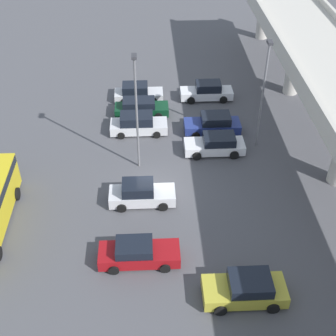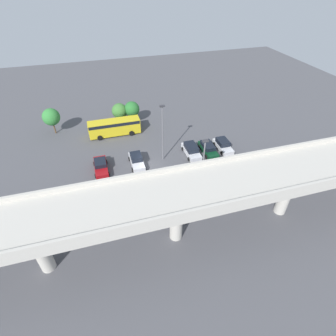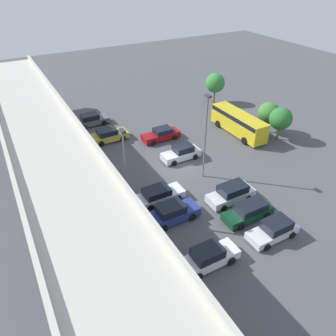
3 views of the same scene
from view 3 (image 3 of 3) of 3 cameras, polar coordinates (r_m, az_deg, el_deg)
The scene contains 18 objects.
ground_plane at distance 36.25m, azimuth 2.32°, elevation 0.07°, with size 114.66×114.66×0.00m, color #4C4C51.
highway_overpass at distance 29.41m, azimuth -20.17°, elevation 2.97°, with size 54.89×6.52×7.45m.
parked_car_0 at distance 25.61m, azimuth 7.05°, elevation -15.15°, with size 1.97×4.82×1.67m.
parked_car_1 at distance 30.05m, azimuth 13.87°, elevation -7.35°, with size 2.00×4.70×1.52m.
parked_car_2 at distance 29.00m, azimuth 0.80°, elevation -7.76°, with size 2.12×4.64×1.69m.
parked_car_3 at distance 31.02m, azimuth -1.57°, elevation -4.72°, with size 2.08×4.70×1.56m.
parked_car_4 at distance 37.46m, azimuth 2.36°, elevation 2.64°, with size 2.01×4.52×1.68m.
parked_car_5 at distance 41.59m, azimuth -1.18°, elevation 5.86°, with size 2.05×4.84×1.50m.
parked_car_6 at distance 41.97m, azimuth -10.29°, elevation 5.67°, with size 2.25×4.60×1.61m.
parked_car_7 at distance 46.54m, azimuth -13.25°, elevation 8.14°, with size 2.13×4.71×1.61m.
parked_car_8 at distance 28.87m, azimuth 17.94°, elevation -10.20°, with size 2.04×4.46×1.56m.
parked_car_9 at distance 31.68m, azimuth 10.96°, elevation -4.37°, with size 2.09×4.73×1.68m.
shuttle_bus at distance 43.70m, azimuth 12.18°, elevation 7.88°, with size 8.85×2.56×2.73m.
lamp_post_near_aisle at distance 32.38m, azimuth 6.58°, elevation 6.22°, with size 0.70×0.35×9.02m.
lamp_post_mid_lot at distance 26.73m, azimuth -7.36°, elevation -0.46°, with size 0.70×0.35×8.80m.
tree_front_left at distance 43.00m, azimuth 19.03°, elevation 8.12°, with size 2.81×2.81×4.25m.
tree_front_centre at distance 44.58m, azimuth 17.13°, elevation 9.17°, with size 2.78×2.78×4.10m.
tree_front_far_right at distance 52.56m, azimuth 8.23°, elevation 14.45°, with size 2.96×2.96×4.66m.
Camera 3 is at (-25.81, 15.98, 19.81)m, focal length 35.00 mm.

